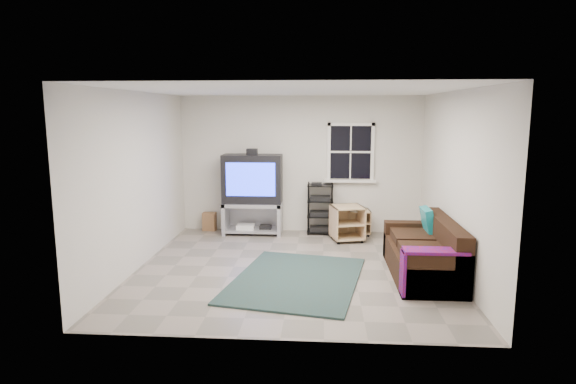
# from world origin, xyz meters

# --- Properties ---
(room) EXTENTS (4.60, 4.62, 4.60)m
(room) POSITION_xyz_m (0.95, 2.27, 1.48)
(room) COLOR gray
(room) RESTS_ON ground
(tv_unit) EXTENTS (1.10, 0.55, 1.62)m
(tv_unit) POSITION_xyz_m (-0.89, 2.00, 0.89)
(tv_unit) COLOR #A2A3AA
(tv_unit) RESTS_ON ground
(av_rack) EXTENTS (0.49, 0.35, 0.98)m
(av_rack) POSITION_xyz_m (0.39, 2.10, 0.42)
(av_rack) COLOR black
(av_rack) RESTS_ON ground
(side_table_left) EXTENTS (0.65, 0.65, 0.63)m
(side_table_left) POSITION_xyz_m (0.87, 1.66, 0.34)
(side_table_left) COLOR tan
(side_table_left) RESTS_ON ground
(side_table_right) EXTENTS (0.46, 0.48, 0.49)m
(side_table_right) POSITION_xyz_m (1.10, 2.09, 0.27)
(side_table_right) COLOR tan
(side_table_right) RESTS_ON ground
(sofa) EXTENTS (0.85, 1.92, 0.88)m
(sofa) POSITION_xyz_m (1.88, -0.19, 0.31)
(sofa) COLOR black
(sofa) RESTS_ON ground
(shag_rug) EXTENTS (2.04, 2.54, 0.03)m
(shag_rug) POSITION_xyz_m (0.07, -0.52, 0.01)
(shag_rug) COLOR #2F2115
(shag_rug) RESTS_ON ground
(paper_bag) EXTENTS (0.26, 0.18, 0.36)m
(paper_bag) POSITION_xyz_m (-1.78, 2.18, 0.18)
(paper_bag) COLOR brown
(paper_bag) RESTS_ON ground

